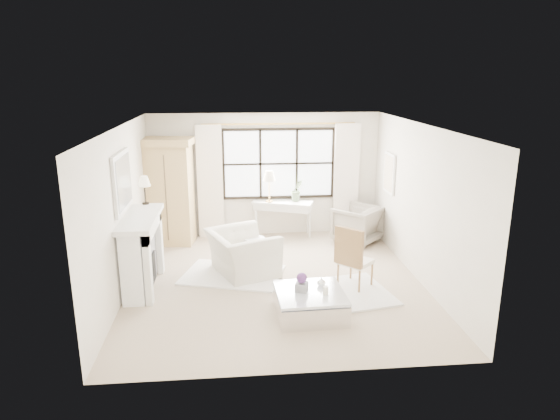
% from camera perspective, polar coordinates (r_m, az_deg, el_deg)
% --- Properties ---
extents(floor, '(5.50, 5.50, 0.00)m').
position_cam_1_polar(floor, '(8.78, -0.47, -8.23)').
color(floor, tan).
rests_on(floor, ground).
extents(ceiling, '(5.50, 5.50, 0.00)m').
position_cam_1_polar(ceiling, '(8.09, -0.51, 9.57)').
color(ceiling, silver).
rests_on(ceiling, ground).
extents(wall_back, '(5.00, 0.00, 5.00)m').
position_cam_1_polar(wall_back, '(11.00, -1.73, 4.03)').
color(wall_back, silver).
rests_on(wall_back, ground).
extents(wall_front, '(5.00, 0.00, 5.00)m').
position_cam_1_polar(wall_front, '(5.74, 1.91, -6.86)').
color(wall_front, white).
rests_on(wall_front, ground).
extents(wall_left, '(0.00, 5.50, 5.50)m').
position_cam_1_polar(wall_left, '(8.50, -17.53, -0.13)').
color(wall_left, silver).
rests_on(wall_left, ground).
extents(wall_right, '(0.00, 5.50, 5.50)m').
position_cam_1_polar(wall_right, '(8.90, 15.77, 0.69)').
color(wall_right, beige).
rests_on(wall_right, ground).
extents(window_pane, '(2.40, 0.02, 1.50)m').
position_cam_1_polar(window_pane, '(10.96, -0.16, 5.32)').
color(window_pane, silver).
rests_on(window_pane, wall_back).
extents(window_frame, '(2.50, 0.04, 1.50)m').
position_cam_1_polar(window_frame, '(10.95, -0.16, 5.31)').
color(window_frame, black).
rests_on(window_frame, wall_back).
extents(curtain_rod, '(3.30, 0.04, 0.04)m').
position_cam_1_polar(curtain_rod, '(10.78, -0.14, 9.82)').
color(curtain_rod, '#B58A3F').
rests_on(curtain_rod, wall_back).
extents(curtain_left, '(0.55, 0.10, 2.47)m').
position_cam_1_polar(curtain_left, '(10.92, -8.00, 3.18)').
color(curtain_left, white).
rests_on(curtain_left, ground).
extents(curtain_right, '(0.55, 0.10, 2.47)m').
position_cam_1_polar(curtain_right, '(11.19, 7.56, 3.49)').
color(curtain_right, white).
rests_on(curtain_right, ground).
extents(fireplace, '(0.58, 1.66, 1.26)m').
position_cam_1_polar(fireplace, '(8.66, -15.69, -4.57)').
color(fireplace, white).
rests_on(fireplace, ground).
extents(mirror_frame, '(0.05, 1.15, 0.95)m').
position_cam_1_polar(mirror_frame, '(8.38, -17.60, 3.10)').
color(mirror_frame, silver).
rests_on(mirror_frame, wall_left).
extents(mirror_glass, '(0.02, 1.00, 0.80)m').
position_cam_1_polar(mirror_glass, '(8.37, -17.40, 3.11)').
color(mirror_glass, silver).
rests_on(mirror_glass, wall_left).
extents(art_frame, '(0.04, 0.62, 0.82)m').
position_cam_1_polar(art_frame, '(10.40, 12.39, 4.13)').
color(art_frame, white).
rests_on(art_frame, wall_right).
extents(art_canvas, '(0.01, 0.52, 0.72)m').
position_cam_1_polar(art_canvas, '(10.40, 12.29, 4.13)').
color(art_canvas, beige).
rests_on(art_canvas, wall_right).
extents(mantel_lamp, '(0.22, 0.22, 0.51)m').
position_cam_1_polar(mantel_lamp, '(9.12, -15.26, 3.05)').
color(mantel_lamp, black).
rests_on(mantel_lamp, fireplace).
extents(armoire, '(1.20, 0.83, 2.24)m').
position_cam_1_polar(armoire, '(10.68, -12.72, 2.15)').
color(armoire, tan).
rests_on(armoire, floor).
extents(console_table, '(1.38, 0.86, 0.80)m').
position_cam_1_polar(console_table, '(11.03, 0.29, -1.01)').
color(console_table, silver).
rests_on(console_table, floor).
extents(console_lamp, '(0.28, 0.28, 0.69)m').
position_cam_1_polar(console_lamp, '(10.76, -1.24, 3.81)').
color(console_lamp, gold).
rests_on(console_lamp, console_table).
extents(orchid_plant, '(0.31, 0.27, 0.49)m').
position_cam_1_polar(orchid_plant, '(10.90, 1.95, 2.27)').
color(orchid_plant, '#596E49').
rests_on(orchid_plant, console_table).
extents(side_table, '(0.40, 0.40, 0.51)m').
position_cam_1_polar(side_table, '(9.51, -2.94, -4.21)').
color(side_table, white).
rests_on(side_table, floor).
extents(rug_left, '(1.99, 1.65, 0.03)m').
position_cam_1_polar(rug_left, '(9.08, -5.43, -7.37)').
color(rug_left, white).
rests_on(rug_left, floor).
extents(rug_right, '(2.01, 1.65, 0.03)m').
position_cam_1_polar(rug_right, '(8.33, 6.22, -9.57)').
color(rug_right, silver).
rests_on(rug_right, floor).
extents(club_armchair, '(1.44, 1.52, 0.78)m').
position_cam_1_polar(club_armchair, '(9.03, -4.32, -4.92)').
color(club_armchair, silver).
rests_on(club_armchair, floor).
extents(wingback_chair, '(1.21, 1.21, 0.79)m').
position_cam_1_polar(wingback_chair, '(10.78, 8.77, -1.63)').
color(wingback_chair, gray).
rests_on(wingback_chair, floor).
extents(french_chair, '(0.68, 0.68, 1.08)m').
position_cam_1_polar(french_chair, '(8.55, 8.49, -6.83)').
color(french_chair, olive).
rests_on(french_chair, floor).
extents(coffee_table, '(1.04, 1.04, 0.38)m').
position_cam_1_polar(coffee_table, '(7.62, 3.44, -10.64)').
color(coffee_table, silver).
rests_on(coffee_table, floor).
extents(planter_box, '(0.22, 0.22, 0.13)m').
position_cam_1_polar(planter_box, '(7.52, 2.49, -8.78)').
color(planter_box, slate).
rests_on(planter_box, coffee_table).
extents(planter_flowers, '(0.16, 0.16, 0.16)m').
position_cam_1_polar(planter_flowers, '(7.46, 2.50, -7.76)').
color(planter_flowers, '#552A6B').
rests_on(planter_flowers, planter_box).
extents(pillar_candle, '(0.08, 0.08, 0.12)m').
position_cam_1_polar(pillar_candle, '(7.45, 5.24, -9.12)').
color(pillar_candle, white).
rests_on(pillar_candle, coffee_table).
extents(coffee_vase, '(0.16, 0.16, 0.14)m').
position_cam_1_polar(coffee_vase, '(7.70, 4.74, -8.16)').
color(coffee_vase, white).
rests_on(coffee_vase, coffee_table).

